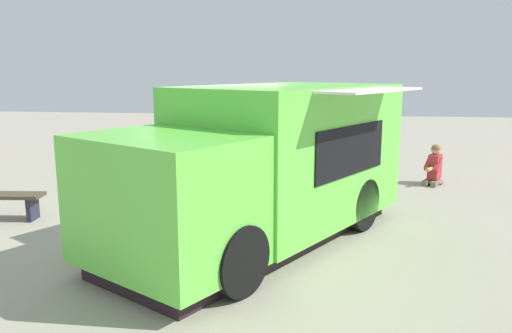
# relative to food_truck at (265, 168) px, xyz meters

# --- Properties ---
(ground_plane) EXTENTS (40.00, 40.00, 0.00)m
(ground_plane) POSITION_rel_food_truck_xyz_m (1.15, 1.09, -1.11)
(ground_plane) COLOR #A49C88
(food_truck) EXTENTS (5.61, 4.64, 2.32)m
(food_truck) POSITION_rel_food_truck_xyz_m (0.00, 0.00, 0.00)
(food_truck) COLOR #65D544
(food_truck) RESTS_ON ground_plane
(person_customer) EXTENTS (0.76, 0.64, 0.91)m
(person_customer) POSITION_rel_food_truck_xyz_m (4.18, -3.36, -0.75)
(person_customer) COLOR #76655A
(person_customer) RESTS_ON ground_plane
(planter_flowering_far) EXTENTS (0.57, 0.57, 0.71)m
(planter_flowering_far) POSITION_rel_food_truck_xyz_m (5.98, 4.47, -0.76)
(planter_flowering_far) COLOR silver
(planter_flowering_far) RESTS_ON ground_plane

